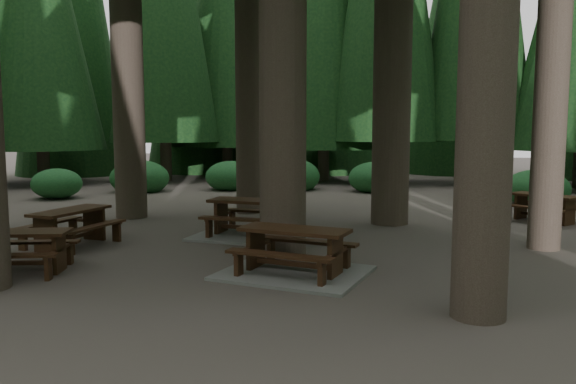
% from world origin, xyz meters
% --- Properties ---
extents(ground, '(80.00, 80.00, 0.00)m').
position_xyz_m(ground, '(0.00, 0.00, 0.00)').
color(ground, '#4F4740').
rests_on(ground, ground).
extents(picnic_table_a, '(2.45, 2.14, 0.74)m').
position_xyz_m(picnic_table_a, '(1.34, -1.10, 0.25)').
color(picnic_table_a, gray).
rests_on(picnic_table_a, ground).
extents(picnic_table_b, '(1.51, 1.80, 0.72)m').
position_xyz_m(picnic_table_b, '(-3.43, -0.08, 0.48)').
color(picnic_table_b, '#382011').
rests_on(picnic_table_b, ground).
extents(picnic_table_c, '(2.43, 2.05, 0.79)m').
position_xyz_m(picnic_table_c, '(-0.30, 1.77, 0.27)').
color(picnic_table_c, gray).
rests_on(picnic_table_c, ground).
extents(picnic_table_d, '(2.02, 1.98, 0.68)m').
position_xyz_m(picnic_table_d, '(6.08, 5.43, 0.45)').
color(picnic_table_d, '#382011').
rests_on(picnic_table_d, ground).
extents(picnic_table_e, '(1.86, 1.67, 0.67)m').
position_xyz_m(picnic_table_e, '(-2.93, -2.09, 0.44)').
color(picnic_table_e, '#382011').
rests_on(picnic_table_e, ground).
extents(shrub_ring, '(23.86, 24.64, 1.49)m').
position_xyz_m(shrub_ring, '(0.70, 0.75, 0.40)').
color(shrub_ring, '#1E592A').
rests_on(shrub_ring, ground).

